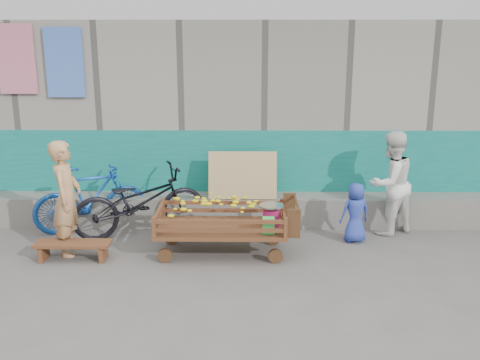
{
  "coord_description": "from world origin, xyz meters",
  "views": [
    {
      "loc": [
        0.34,
        -5.36,
        2.75
      ],
      "look_at": [
        0.27,
        1.2,
        1.0
      ],
      "focal_mm": 40.0,
      "sensor_mm": 36.0,
      "label": 1
    }
  ],
  "objects_px": {
    "vendor_man": "(67,198)",
    "bench": "(73,247)",
    "banana_cart": "(219,215)",
    "woman": "(391,183)",
    "child": "(355,213)",
    "bicycle_dark": "(140,202)",
    "bicycle_blue": "(91,198)"
  },
  "relations": [
    {
      "from": "vendor_man",
      "to": "bench",
      "type": "bearing_deg",
      "value": -157.46
    },
    {
      "from": "banana_cart",
      "to": "woman",
      "type": "bearing_deg",
      "value": 18.13
    },
    {
      "from": "bench",
      "to": "vendor_man",
      "type": "relative_size",
      "value": 0.64
    },
    {
      "from": "bench",
      "to": "child",
      "type": "xyz_separation_m",
      "value": [
        3.71,
        0.68,
        0.25
      ]
    },
    {
      "from": "banana_cart",
      "to": "woman",
      "type": "height_order",
      "value": "woman"
    },
    {
      "from": "vendor_man",
      "to": "child",
      "type": "height_order",
      "value": "vendor_man"
    },
    {
      "from": "bicycle_dark",
      "to": "bicycle_blue",
      "type": "distance_m",
      "value": 0.77
    },
    {
      "from": "banana_cart",
      "to": "bicycle_blue",
      "type": "relative_size",
      "value": 1.12
    },
    {
      "from": "banana_cart",
      "to": "bicycle_dark",
      "type": "height_order",
      "value": "bicycle_dark"
    },
    {
      "from": "woman",
      "to": "bicycle_blue",
      "type": "height_order",
      "value": "woman"
    },
    {
      "from": "banana_cart",
      "to": "bench",
      "type": "height_order",
      "value": "banana_cart"
    },
    {
      "from": "child",
      "to": "bicycle_dark",
      "type": "height_order",
      "value": "bicycle_dark"
    },
    {
      "from": "banana_cart",
      "to": "bicycle_blue",
      "type": "distance_m",
      "value": 2.09
    },
    {
      "from": "vendor_man",
      "to": "child",
      "type": "bearing_deg",
      "value": -85.73
    },
    {
      "from": "bicycle_dark",
      "to": "bicycle_blue",
      "type": "relative_size",
      "value": 1.16
    },
    {
      "from": "bench",
      "to": "bicycle_dark",
      "type": "height_order",
      "value": "bicycle_dark"
    },
    {
      "from": "vendor_man",
      "to": "bicycle_blue",
      "type": "distance_m",
      "value": 0.89
    },
    {
      "from": "vendor_man",
      "to": "woman",
      "type": "xyz_separation_m",
      "value": [
        4.37,
        0.79,
        -0.0
      ]
    },
    {
      "from": "banana_cart",
      "to": "child",
      "type": "height_order",
      "value": "child"
    },
    {
      "from": "bicycle_blue",
      "to": "bench",
      "type": "bearing_deg",
      "value": 159.49
    },
    {
      "from": "banana_cart",
      "to": "woman",
      "type": "distance_m",
      "value": 2.55
    },
    {
      "from": "bench",
      "to": "bicycle_dark",
      "type": "distance_m",
      "value": 1.19
    },
    {
      "from": "bench",
      "to": "bicycle_dark",
      "type": "bearing_deg",
      "value": 52.71
    },
    {
      "from": "bicycle_dark",
      "to": "child",
      "type": "bearing_deg",
      "value": -117.13
    },
    {
      "from": "vendor_man",
      "to": "bicycle_dark",
      "type": "height_order",
      "value": "vendor_man"
    },
    {
      "from": "woman",
      "to": "bicycle_blue",
      "type": "relative_size",
      "value": 0.92
    },
    {
      "from": "woman",
      "to": "bicycle_dark",
      "type": "relative_size",
      "value": 0.79
    },
    {
      "from": "vendor_man",
      "to": "bicycle_dark",
      "type": "bearing_deg",
      "value": -52.35
    },
    {
      "from": "bicycle_blue",
      "to": "bicycle_dark",
      "type": "bearing_deg",
      "value": -126.52
    },
    {
      "from": "banana_cart",
      "to": "bicycle_blue",
      "type": "bearing_deg",
      "value": 155.87
    },
    {
      "from": "banana_cart",
      "to": "vendor_man",
      "type": "bearing_deg",
      "value": 179.88
    },
    {
      "from": "child",
      "to": "bicycle_blue",
      "type": "height_order",
      "value": "bicycle_blue"
    }
  ]
}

